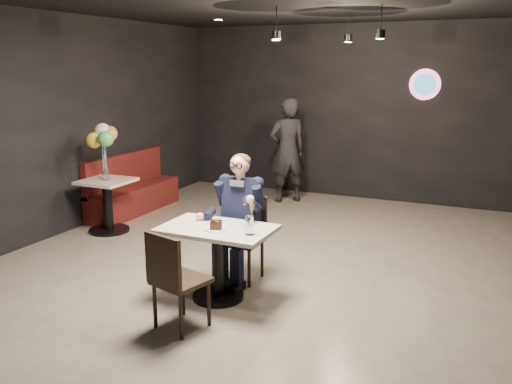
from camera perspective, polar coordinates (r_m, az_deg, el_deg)
The scene contains 17 objects.
floor at distance 5.71m, azimuth 1.76°, elevation -10.61°, with size 9.00×9.00×0.00m, color gray.
wall_sign at distance 9.38m, azimuth 17.36°, elevation 10.75°, with size 0.50×0.06×0.50m, color pink, non-canonical shape.
pendant_lights at distance 7.14m, azimuth 8.45°, elevation 17.69°, with size 1.40×1.20×0.36m, color black.
main_table at distance 5.48m, azimuth -4.06°, elevation -7.47°, with size 1.10×0.70×0.75m, color silver.
chair_far at distance 5.91m, azimuth -1.53°, elevation -5.00°, with size 0.42×0.46×0.92m, color black.
chair_near at distance 4.90m, azimuth -7.88°, elevation -9.03°, with size 0.42×0.46×0.92m, color black.
seated_man at distance 5.83m, azimuth -1.54°, elevation -2.57°, with size 0.60×0.80×1.44m, color black.
dessert_plate at distance 5.29m, azimuth -4.33°, elevation -3.86°, with size 0.24×0.24×0.01m, color white.
cake_slice at distance 5.24m, azimuth -4.22°, elevation -3.51°, with size 0.11×0.09×0.08m, color black.
mint_leaf at distance 5.21m, azimuth -4.06°, elevation -3.14°, with size 0.07×0.04×0.01m, color green.
sundae_glass at distance 5.09m, azimuth -0.70°, elevation -3.53°, with size 0.08×0.08×0.18m, color silver.
wafer_cone at distance 5.07m, azimuth -0.43°, elevation -1.85°, with size 0.06×0.06×0.12m, color tan.
booth_bench at distance 8.83m, azimuth -12.75°, elevation 0.86°, with size 0.47×1.87×0.93m, color #4B1011.
side_table at distance 7.90m, azimuth -15.34°, elevation -1.18°, with size 0.65×0.65×0.82m, color silver.
balloon_vase at distance 7.81m, azimuth -15.52°, elevation 1.79°, with size 0.10×0.10×0.15m, color silver.
balloon_bunch at distance 7.74m, azimuth -15.71°, elevation 4.73°, with size 0.40×0.40×0.66m, color yellow.
passerby at distance 9.26m, azimuth 3.32°, elevation 4.39°, with size 0.65×0.43×1.78m, color black.
Camera 1 is at (2.00, -4.83, 2.31)m, focal length 38.00 mm.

